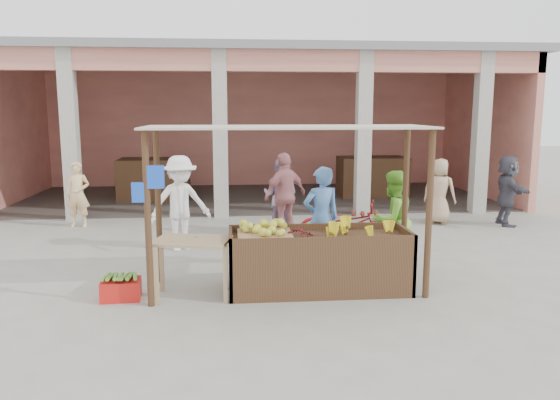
{
  "coord_description": "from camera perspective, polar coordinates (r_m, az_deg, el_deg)",
  "views": [
    {
      "loc": [
        -0.75,
        -7.59,
        2.61
      ],
      "look_at": [
        0.04,
        1.2,
        1.15
      ],
      "focal_mm": 35.0,
      "sensor_mm": 36.0,
      "label": 1
    }
  ],
  "objects": [
    {
      "name": "shopper_a",
      "position": [
        10.3,
        -10.38,
        0.05
      ],
      "size": [
        1.37,
        1.04,
        1.92
      ],
      "primitive_type": "imported",
      "rotation": [
        0.0,
        0.0,
        0.39
      ],
      "color": "white",
      "rests_on": "ground"
    },
    {
      "name": "plantain_bundle",
      "position": [
        7.95,
        -16.33,
        -7.71
      ],
      "size": [
        0.44,
        0.31,
        0.09
      ],
      "primitive_type": null,
      "color": "#5F9636",
      "rests_on": "red_crate"
    },
    {
      "name": "vendor_blue",
      "position": [
        8.91,
        4.34,
        -1.59
      ],
      "size": [
        0.78,
        0.65,
        1.82
      ],
      "primitive_type": "imported",
      "rotation": [
        0.0,
        0.0,
        3.38
      ],
      "color": "#4F85CA",
      "rests_on": "ground"
    },
    {
      "name": "shopper_d",
      "position": [
        13.38,
        22.68,
        1.12
      ],
      "size": [
        0.85,
        1.64,
        1.69
      ],
      "primitive_type": "imported",
      "rotation": [
        0.0,
        0.0,
        1.44
      ],
      "color": "#464450",
      "rests_on": "ground"
    },
    {
      "name": "produce_sacks",
      "position": [
        13.65,
        8.86,
        -0.42
      ],
      "size": [
        1.0,
        0.75,
        0.6
      ],
      "color": "maroon",
      "rests_on": "ground"
    },
    {
      "name": "side_table",
      "position": [
        7.73,
        -9.19,
        -5.1
      ],
      "size": [
        1.16,
        0.91,
        0.83
      ],
      "rotation": [
        0.0,
        0.0,
        -0.24
      ],
      "color": "tan",
      "rests_on": "ground"
    },
    {
      "name": "fruit_stall",
      "position": [
        8.0,
        4.08,
        -6.64
      ],
      "size": [
        2.6,
        0.95,
        0.8
      ],
      "primitive_type": "cube",
      "color": "#4E351F",
      "rests_on": "ground"
    },
    {
      "name": "shopper_f",
      "position": [
        11.66,
        0.05,
        0.86
      ],
      "size": [
        0.98,
        0.8,
        1.75
      ],
      "primitive_type": "imported",
      "rotation": [
        0.0,
        0.0,
        2.72
      ],
      "color": "#987A9F",
      "rests_on": "ground"
    },
    {
      "name": "vendor_green",
      "position": [
        9.18,
        11.65,
        -1.77
      ],
      "size": [
        0.95,
        0.81,
        1.72
      ],
      "primitive_type": "imported",
      "rotation": [
        0.0,
        0.0,
        3.63
      ],
      "color": "#75C536",
      "rests_on": "ground"
    },
    {
      "name": "berry_heap",
      "position": [
        7.85,
        1.91,
        -3.4
      ],
      "size": [
        0.43,
        0.35,
        0.14
      ],
      "primitive_type": "ellipsoid",
      "color": "maroon",
      "rests_on": "fruit_stall"
    },
    {
      "name": "banana_heap",
      "position": [
        7.96,
        8.17,
        -3.09
      ],
      "size": [
        1.09,
        0.59,
        0.2
      ],
      "primitive_type": null,
      "color": "yellow",
      "rests_on": "fruit_stall"
    },
    {
      "name": "market_building",
      "position": [
        16.53,
        -2.39,
        9.73
      ],
      "size": [
        14.4,
        6.4,
        4.2
      ],
      "color": "#EE937C",
      "rests_on": "ground"
    },
    {
      "name": "shopper_e",
      "position": [
        13.02,
        -20.38,
        0.69
      ],
      "size": [
        0.61,
        0.49,
        1.53
      ],
      "primitive_type": "imported",
      "rotation": [
        0.0,
        0.0,
        -0.11
      ],
      "color": "#F2C988",
      "rests_on": "ground"
    },
    {
      "name": "shopper_c",
      "position": [
        13.05,
        16.34,
        1.25
      ],
      "size": [
        0.96,
        0.89,
        1.68
      ],
      "primitive_type": "imported",
      "rotation": [
        0.0,
        0.0,
        2.55
      ],
      "color": "tan",
      "rests_on": "ground"
    },
    {
      "name": "stall_awning",
      "position": [
        7.71,
        0.35,
        4.71
      ],
      "size": [
        4.09,
        1.35,
        2.39
      ],
      "color": "#4E351F",
      "rests_on": "ground"
    },
    {
      "name": "melon_tray",
      "position": [
        7.84,
        -1.61,
        -3.21
      ],
      "size": [
        0.78,
        0.67,
        0.21
      ],
      "color": "#A07A52",
      "rests_on": "fruit_stall"
    },
    {
      "name": "shopper_b",
      "position": [
        11.19,
        0.54,
        0.81
      ],
      "size": [
        1.24,
        1.09,
        1.87
      ],
      "primitive_type": "imported",
      "rotation": [
        0.0,
        0.0,
        3.73
      ],
      "color": "#BF7677",
      "rests_on": "ground"
    },
    {
      "name": "red_crate",
      "position": [
        8.0,
        -16.27,
        -8.96
      ],
      "size": [
        0.56,
        0.43,
        0.28
      ],
      "primitive_type": "cube",
      "rotation": [
        0.0,
        0.0,
        0.08
      ],
      "color": "red",
      "rests_on": "ground"
    },
    {
      "name": "motorcycle",
      "position": [
        10.24,
        6.84,
        -2.58
      ],
      "size": [
        1.22,
        2.0,
        0.99
      ],
      "primitive_type": "imported",
      "rotation": [
        0.0,
        0.0,
        1.25
      ],
      "color": "maroon",
      "rests_on": "ground"
    },
    {
      "name": "ground",
      "position": [
        8.06,
        0.48,
        -9.48
      ],
      "size": [
        60.0,
        60.0,
        0.0
      ],
      "primitive_type": "plane",
      "color": "gray",
      "rests_on": "ground"
    },
    {
      "name": "papaya_pile",
      "position": [
        7.67,
        -9.23,
        -3.37
      ],
      "size": [
        0.7,
        0.4,
        0.2
      ],
      "primitive_type": null,
      "color": "#46822A",
      "rests_on": "side_table"
    }
  ]
}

